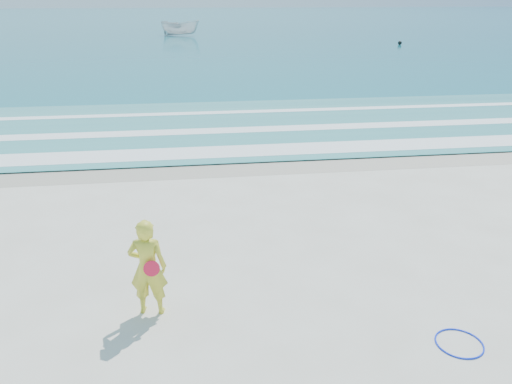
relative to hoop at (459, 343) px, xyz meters
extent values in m
plane|color=silver|center=(-2.92, 0.44, -0.01)|extent=(400.00, 400.00, 0.00)
cube|color=#B2A893|center=(-2.92, 9.44, -0.01)|extent=(400.00, 2.40, 0.00)
cube|color=#19727F|center=(-2.92, 105.44, 0.01)|extent=(400.00, 190.00, 0.04)
cube|color=#59B7AD|center=(-2.92, 14.44, 0.03)|extent=(400.00, 10.00, 0.01)
cube|color=white|center=(-2.92, 10.74, 0.04)|extent=(400.00, 1.40, 0.01)
cube|color=white|center=(-2.92, 13.64, 0.04)|extent=(400.00, 0.90, 0.01)
cube|color=white|center=(-2.92, 16.94, 0.04)|extent=(400.00, 0.60, 0.01)
torus|color=#0C2BE8|center=(0.00, 0.00, 0.00)|extent=(0.94, 0.94, 0.03)
imported|color=silver|center=(-4.72, 63.15, 1.02)|extent=(5.51, 3.44, 1.99)
sphere|color=black|center=(18.80, 47.26, 0.24)|extent=(0.42, 0.42, 0.42)
imported|color=gold|center=(-4.91, 1.55, 0.87)|extent=(0.70, 0.51, 1.77)
cylinder|color=red|center=(-4.83, 1.37, 0.95)|extent=(0.27, 0.08, 0.27)
camera|label=1|loc=(-4.09, -5.99, 5.18)|focal=35.00mm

